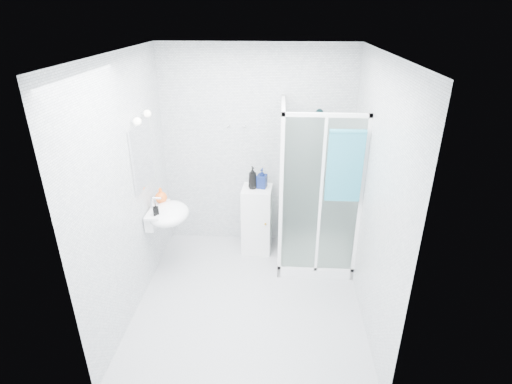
# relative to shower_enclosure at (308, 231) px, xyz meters

# --- Properties ---
(room) EXTENTS (2.40, 2.60, 2.60)m
(room) POSITION_rel_shower_enclosure_xyz_m (-0.67, -0.77, 0.85)
(room) COLOR silver
(room) RESTS_ON ground
(shower_enclosure) EXTENTS (0.90, 0.95, 2.00)m
(shower_enclosure) POSITION_rel_shower_enclosure_xyz_m (0.00, 0.00, 0.00)
(shower_enclosure) COLOR white
(shower_enclosure) RESTS_ON ground
(wall_basin) EXTENTS (0.46, 0.56, 0.35)m
(wall_basin) POSITION_rel_shower_enclosure_xyz_m (-1.66, -0.32, 0.35)
(wall_basin) COLOR white
(wall_basin) RESTS_ON ground
(mirror) EXTENTS (0.02, 0.60, 0.70)m
(mirror) POSITION_rel_shower_enclosure_xyz_m (-1.85, -0.32, 1.05)
(mirror) COLOR white
(mirror) RESTS_ON room
(vanity_lights) EXTENTS (0.10, 0.40, 0.08)m
(vanity_lights) POSITION_rel_shower_enclosure_xyz_m (-1.80, -0.32, 1.47)
(vanity_lights) COLOR silver
(vanity_lights) RESTS_ON room
(wall_hooks) EXTENTS (0.23, 0.06, 0.03)m
(wall_hooks) POSITION_rel_shower_enclosure_xyz_m (-0.92, 0.49, 1.17)
(wall_hooks) COLOR silver
(wall_hooks) RESTS_ON room
(storage_cabinet) EXTENTS (0.39, 0.40, 0.89)m
(storage_cabinet) POSITION_rel_shower_enclosure_xyz_m (-0.65, 0.25, -0.00)
(storage_cabinet) COLOR white
(storage_cabinet) RESTS_ON ground
(hand_towel) EXTENTS (0.37, 0.05, 0.78)m
(hand_towel) POSITION_rel_shower_enclosure_xyz_m (0.30, -0.40, 1.03)
(hand_towel) COLOR teal
(hand_towel) RESTS_ON shower_enclosure
(shampoo_bottle_a) EXTENTS (0.14, 0.14, 0.29)m
(shampoo_bottle_a) POSITION_rel_shower_enclosure_xyz_m (-0.70, 0.25, 0.59)
(shampoo_bottle_a) COLOR black
(shampoo_bottle_a) RESTS_ON storage_cabinet
(shampoo_bottle_b) EXTENTS (0.14, 0.14, 0.26)m
(shampoo_bottle_b) POSITION_rel_shower_enclosure_xyz_m (-0.59, 0.28, 0.57)
(shampoo_bottle_b) COLOR #0D1C53
(shampoo_bottle_b) RESTS_ON storage_cabinet
(soap_dispenser_orange) EXTENTS (0.16, 0.16, 0.18)m
(soap_dispenser_orange) POSITION_rel_shower_enclosure_xyz_m (-1.75, -0.15, 0.51)
(soap_dispenser_orange) COLOR orange
(soap_dispenser_orange) RESTS_ON wall_basin
(soap_dispenser_black) EXTENTS (0.08, 0.08, 0.14)m
(soap_dispenser_black) POSITION_rel_shower_enclosure_xyz_m (-1.72, -0.47, 0.48)
(soap_dispenser_black) COLOR black
(soap_dispenser_black) RESTS_ON wall_basin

